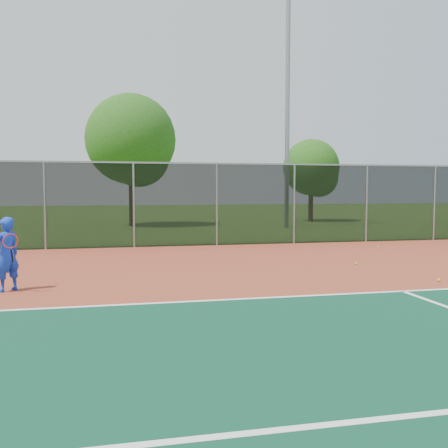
% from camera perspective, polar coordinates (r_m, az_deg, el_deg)
% --- Properties ---
extents(ground, '(120.00, 120.00, 0.00)m').
position_cam_1_polar(ground, '(7.25, 18.89, -12.90)').
color(ground, '#37621C').
rests_on(ground, ground).
extents(court_apron, '(30.00, 20.00, 0.02)m').
position_cam_1_polar(court_apron, '(8.96, 12.17, -9.46)').
color(court_apron, '#9C3F27').
rests_on(court_apron, ground).
extents(fence_back, '(30.00, 0.06, 3.03)m').
position_cam_1_polar(fence_back, '(18.29, -0.84, 2.38)').
color(fence_back, black).
rests_on(fence_back, court_apron).
extents(tennis_player, '(0.65, 0.73, 2.20)m').
position_cam_1_polar(tennis_player, '(10.98, -23.60, -3.17)').
color(tennis_player, blue).
rests_on(tennis_player, court_apron).
extents(practice_ball_1, '(0.07, 0.07, 0.07)m').
position_cam_1_polar(practice_ball_1, '(18.29, 17.23, -2.54)').
color(practice_ball_1, '#BCD218').
rests_on(practice_ball_1, court_apron).
extents(practice_ball_4, '(0.07, 0.07, 0.07)m').
position_cam_1_polar(practice_ball_4, '(14.13, 14.86, -4.38)').
color(practice_ball_4, '#BCD218').
rests_on(practice_ball_4, court_apron).
extents(practice_ball_5, '(0.07, 0.07, 0.07)m').
position_cam_1_polar(practice_ball_5, '(12.19, 23.35, -5.90)').
color(practice_ball_5, '#BCD218').
rests_on(practice_ball_5, court_apron).
extents(floodlight_n, '(0.90, 0.40, 13.53)m').
position_cam_1_polar(floodlight_n, '(27.42, 7.29, 15.48)').
color(floodlight_n, gray).
rests_on(floodlight_n, ground).
extents(tree_back_left, '(5.02, 5.02, 7.38)m').
position_cam_1_polar(tree_back_left, '(28.56, -10.39, 9.06)').
color(tree_back_left, '#342112').
rests_on(tree_back_left, ground).
extents(tree_back_mid, '(3.60, 3.60, 5.28)m').
position_cam_1_polar(tree_back_mid, '(32.60, 10.14, 6.10)').
color(tree_back_mid, '#342112').
rests_on(tree_back_mid, ground).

